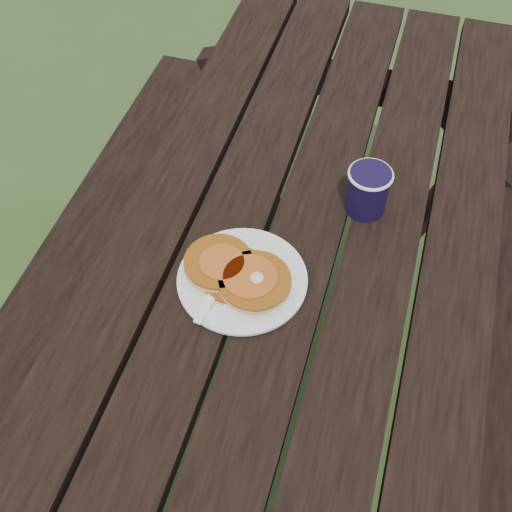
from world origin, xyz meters
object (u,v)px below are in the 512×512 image
(plate, at_px, (242,280))
(pancake_stack, at_px, (238,273))
(picnic_table, at_px, (292,345))
(coffee_cup, at_px, (368,189))

(plate, distance_m, pancake_stack, 0.02)
(picnic_table, distance_m, coffee_cup, 0.47)
(plate, height_order, pancake_stack, pancake_stack)
(pancake_stack, xyz_separation_m, coffee_cup, (0.19, 0.25, 0.03))
(picnic_table, xyz_separation_m, coffee_cup, (0.10, 0.14, 0.44))
(picnic_table, distance_m, pancake_stack, 0.43)
(plate, xyz_separation_m, coffee_cup, (0.18, 0.25, 0.05))
(pancake_stack, height_order, coffee_cup, coffee_cup)
(picnic_table, distance_m, plate, 0.41)
(picnic_table, xyz_separation_m, plate, (-0.08, -0.11, 0.39))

